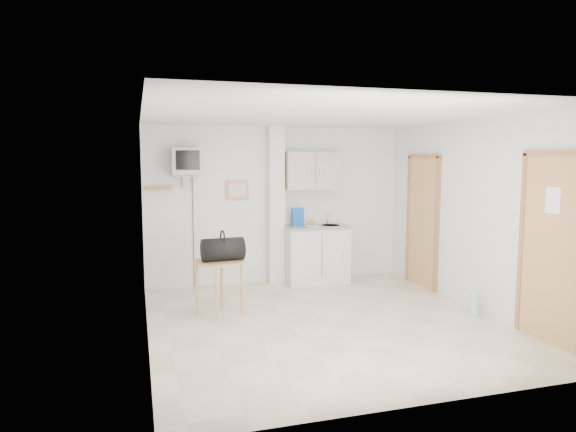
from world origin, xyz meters
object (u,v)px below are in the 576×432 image
object	(u,v)px
water_bottle	(475,304)
round_table	(219,267)
duffel_bag	(223,249)
crt_television	(186,162)

from	to	relation	value
water_bottle	round_table	bearing A→B (deg)	162.92
duffel_bag	water_bottle	xyz separation A→B (m)	(3.08, -0.93, -0.70)
crt_television	water_bottle	bearing A→B (deg)	-34.32
water_bottle	duffel_bag	bearing A→B (deg)	163.13
crt_television	water_bottle	distance (m)	4.47
crt_television	water_bottle	size ratio (longest dim) A/B	6.64
water_bottle	crt_television	bearing A→B (deg)	145.68
crt_television	round_table	world-z (taller)	crt_television
crt_television	duffel_bag	size ratio (longest dim) A/B	3.91
duffel_bag	water_bottle	world-z (taller)	duffel_bag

